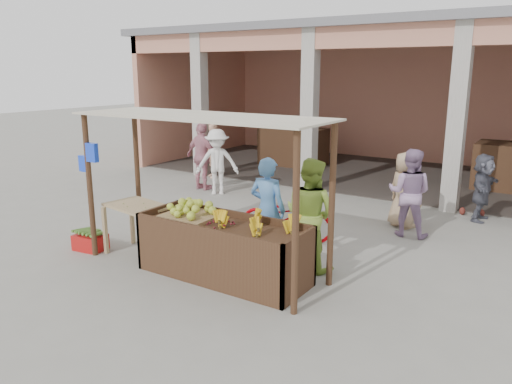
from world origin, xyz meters
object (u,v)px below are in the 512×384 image
Objects in this scene: vendor_green at (310,211)px; motorcycle at (286,216)px; fruit_stall at (223,251)px; vendor_blue at (268,206)px; side_table at (138,213)px; red_crate at (90,242)px.

motorcycle is (-0.93, 0.93, -0.46)m from vendor_green.
fruit_stall is 1.44× the size of vendor_blue.
vendor_green is at bearing -178.96° from vendor_blue.
vendor_blue is 0.98× the size of vendor_green.
motorcycle is at bearing -81.43° from vendor_blue.
motorcycle reaches higher than side_table.
side_table is at bearing 179.59° from fruit_stall.
vendor_green is (0.73, 0.05, 0.01)m from vendor_blue.
motorcycle is at bearing 90.83° from fruit_stall.
side_table is 2.22× the size of red_crate.
motorcycle reaches higher than fruit_stall.
fruit_stall is at bearing 164.49° from motorcycle.
vendor_blue reaches higher than motorcycle.
vendor_blue is 1.10m from motorcycle.
red_crate is 3.17m from vendor_blue.
motorcycle is (-0.03, 1.95, 0.06)m from fruit_stall.
side_table is (-1.77, 0.01, 0.31)m from fruit_stall.
fruit_stall is at bearing -0.45° from red_crate.
vendor_green is 1.04× the size of motorcycle.
side_table is 2.62m from motorcycle.
vendor_green is (2.68, 1.01, 0.21)m from side_table.
vendor_blue reaches higher than side_table.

